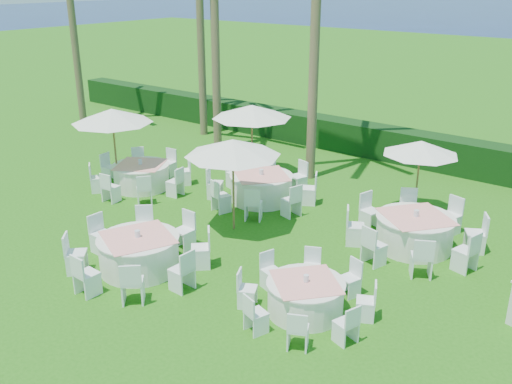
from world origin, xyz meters
TOP-DOWN VIEW (x-y plane):
  - ground at (0.00, 0.00)m, footprint 120.00×120.00m
  - hedge at (0.00, 12.00)m, footprint 34.00×1.00m
  - banquet_table_b at (-0.17, 0.27)m, footprint 3.39×3.39m
  - banquet_table_c at (3.98, 1.13)m, footprint 2.83×2.83m
  - banquet_table_d at (-4.37, 4.07)m, footprint 3.27×3.27m
  - banquet_table_e at (-0.54, 5.58)m, footprint 3.40×3.40m
  - banquet_table_f at (4.54, 5.39)m, footprint 3.48×3.48m
  - umbrella_a at (-5.08, 3.66)m, footprint 2.59×2.59m
  - umbrella_b at (0.13, 3.44)m, footprint 2.59×2.59m
  - umbrella_c at (-2.14, 7.15)m, footprint 2.69×2.69m
  - umbrella_d at (3.72, 7.36)m, footprint 2.15×2.15m
  - palm_a at (-7.33, 10.32)m, footprint 4.23×4.38m
  - palm_b at (-5.20, 8.84)m, footprint 4.40×4.17m
  - palm_c at (-0.52, 8.35)m, footprint 4.38×4.24m
  - palm_f at (-12.82, 8.02)m, footprint 4.39×4.21m

SIDE VIEW (x-z plane):
  - ground at x=0.00m, z-range 0.00..0.00m
  - banquet_table_c at x=3.98m, z-range -0.06..0.82m
  - banquet_table_d at x=-4.37m, z-range -0.06..0.92m
  - banquet_table_b at x=-0.17m, z-range -0.06..0.96m
  - banquet_table_e at x=-0.54m, z-range -0.06..0.97m
  - banquet_table_f at x=4.54m, z-range -0.06..0.98m
  - hedge at x=0.00m, z-range 0.00..1.20m
  - umbrella_d at x=3.72m, z-range 0.94..3.22m
  - umbrella_c at x=-2.14m, z-range 1.05..3.60m
  - umbrella_b at x=0.13m, z-range 1.06..3.64m
  - umbrella_a at x=-5.08m, z-range 1.09..3.72m
  - palm_b at x=-5.20m, z-range 0.44..8.15m
  - palm_f at x=-12.82m, z-range 0.45..8.85m
  - palm_a at x=-7.33m, z-range 0.46..9.97m
  - palm_c at x=-0.52m, z-range 0.47..10.40m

